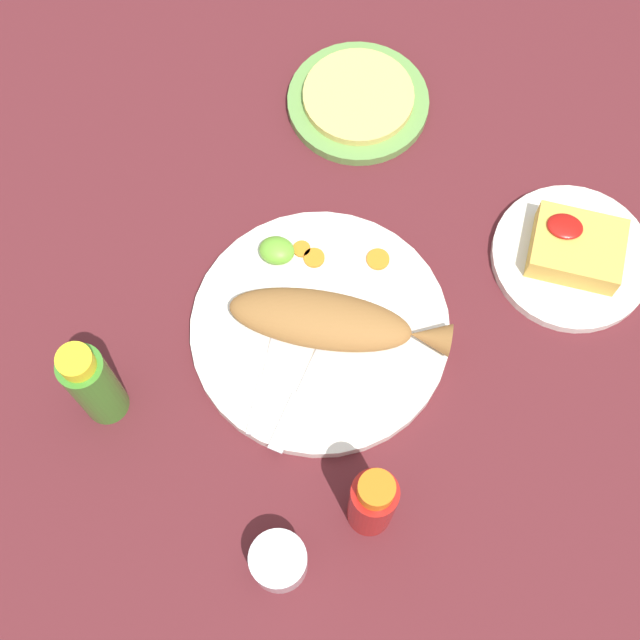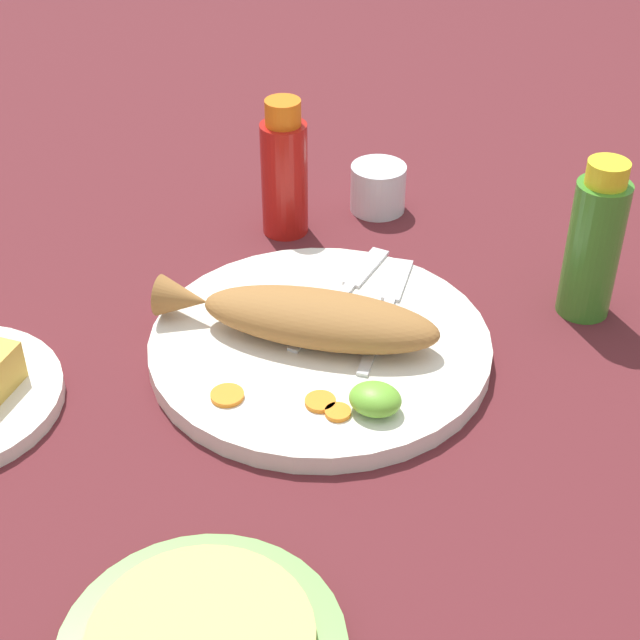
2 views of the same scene
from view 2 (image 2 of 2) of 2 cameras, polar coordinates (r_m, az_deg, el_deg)
name	(u,v)px [view 2 (image 2 of 2)]	position (r m, az deg, el deg)	size (l,w,h in m)	color
ground_plane	(320,354)	(0.88, 0.00, -2.01)	(4.00, 4.00, 0.00)	#561E23
main_plate	(320,346)	(0.87, 0.00, -1.54)	(0.30, 0.30, 0.02)	white
fried_fish	(306,317)	(0.86, -0.79, 0.18)	(0.26, 0.09, 0.04)	#996633
fork_near	(346,290)	(0.93, 1.52, 1.76)	(0.04, 0.19, 0.00)	silver
fork_far	(388,306)	(0.91, 3.97, 0.85)	(0.03, 0.19, 0.00)	silver
carrot_slice_near	(227,395)	(0.81, -5.42, -4.39)	(0.03, 0.03, 0.00)	orange
carrot_slice_mid	(320,402)	(0.80, 0.02, -4.77)	(0.03, 0.03, 0.00)	orange
carrot_slice_far	(338,412)	(0.79, 1.05, -5.39)	(0.02, 0.02, 0.00)	orange
lime_wedge_main	(375,399)	(0.79, 3.23, -4.62)	(0.04, 0.04, 0.02)	#6BB233
hot_sauce_bottle_red	(284,172)	(1.02, -2.09, 8.58)	(0.05, 0.05, 0.15)	#B21914
hot_sauce_bottle_green	(594,244)	(0.93, 15.66, 4.30)	(0.05, 0.05, 0.16)	#3D8428
salt_cup	(378,191)	(1.09, 3.39, 7.53)	(0.06, 0.06, 0.05)	silver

